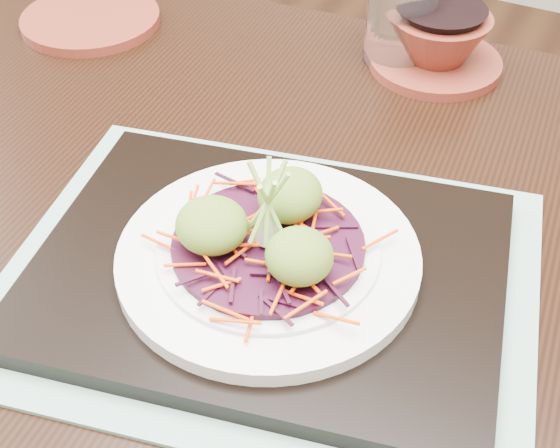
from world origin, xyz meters
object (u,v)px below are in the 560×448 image
at_px(terracotta_side_plate, 91,19).
at_px(terracotta_bowl_set, 438,45).
at_px(dining_table, 314,297).
at_px(white_plate, 268,256).
at_px(water_glass, 401,15).
at_px(serving_tray, 269,271).

height_order(terracotta_side_plate, terracotta_bowl_set, terracotta_bowl_set).
bearing_deg(dining_table, white_plate, -98.99).
distance_m(terracotta_side_plate, water_glass, 0.38).
relative_size(terracotta_side_plate, water_glass, 1.54).
xyz_separation_m(dining_table, terracotta_side_plate, (-0.40, 0.21, 0.10)).
height_order(serving_tray, terracotta_bowl_set, terracotta_bowl_set).
height_order(white_plate, terracotta_side_plate, white_plate).
height_order(dining_table, serving_tray, serving_tray).
xyz_separation_m(water_glass, terracotta_bowl_set, (0.04, 0.00, -0.03)).
bearing_deg(terracotta_side_plate, terracotta_bowl_set, 13.00).
bearing_deg(serving_tray, terracotta_side_plate, 132.23).
height_order(water_glass, terracotta_bowl_set, water_glass).
distance_m(serving_tray, terracotta_side_plate, 0.49).
bearing_deg(white_plate, serving_tray, 116.57).
xyz_separation_m(dining_table, serving_tray, (-0.01, -0.08, 0.11)).
distance_m(white_plate, water_glass, 0.38).
bearing_deg(white_plate, terracotta_bowl_set, 88.38).
relative_size(serving_tray, water_glass, 3.35).
relative_size(dining_table, white_plate, 5.03).
xyz_separation_m(terracotta_side_plate, water_glass, (0.36, 0.09, 0.05)).
height_order(white_plate, terracotta_bowl_set, terracotta_bowl_set).
bearing_deg(white_plate, water_glass, 95.11).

